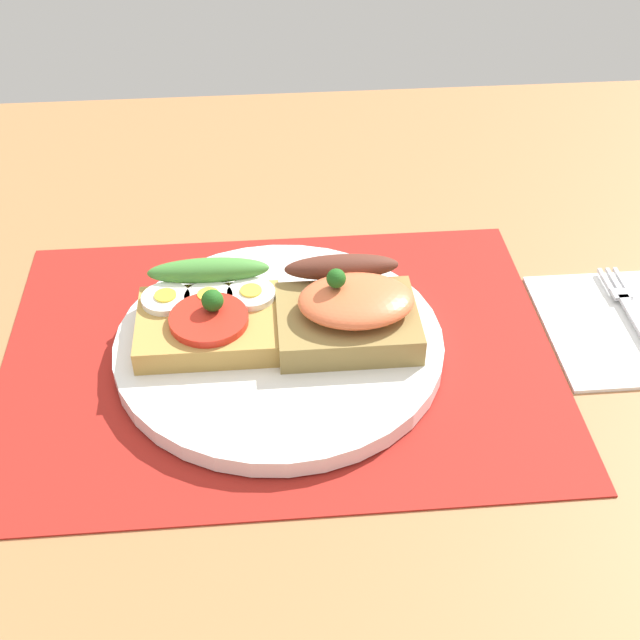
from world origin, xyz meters
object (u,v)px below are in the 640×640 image
object	(u,v)px
plate	(279,345)
fork	(635,317)
napkin	(636,324)
sandwich_egg_tomato	(209,313)
sandwich_salmon	(349,309)

from	to	relation	value
plate	fork	distance (cm)	27.38
napkin	sandwich_egg_tomato	bearing A→B (deg)	178.72
plate	napkin	distance (cm)	27.45
plate	fork	bearing A→B (deg)	2.38
fork	plate	bearing A→B (deg)	-177.62
plate	sandwich_egg_tomato	world-z (taller)	sandwich_egg_tomato
sandwich_egg_tomato	sandwich_salmon	size ratio (longest dim) A/B	1.03
napkin	fork	world-z (taller)	fork
fork	sandwich_salmon	bearing A→B (deg)	-178.16
sandwich_egg_tomato	plate	bearing A→B (deg)	-17.42
sandwich_egg_tomato	napkin	xyz separation A→B (cm)	(32.40, -0.72, -2.78)
sandwich_salmon	fork	size ratio (longest dim) A/B	0.75
plate	sandwich_egg_tomato	xyz separation A→B (cm)	(-4.97, 1.56, 2.11)
plate	napkin	xyz separation A→B (cm)	(27.43, 0.84, -0.67)
sandwich_salmon	fork	bearing A→B (deg)	1.84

